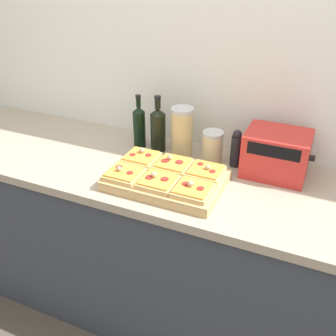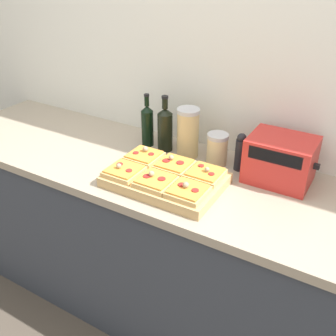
{
  "view_description": "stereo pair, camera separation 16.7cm",
  "coord_description": "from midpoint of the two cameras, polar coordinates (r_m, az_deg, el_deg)",
  "views": [
    {
      "loc": [
        0.58,
        -1.09,
        1.79
      ],
      "look_at": [
        -0.0,
        0.24,
        0.96
      ],
      "focal_mm": 42.0,
      "sensor_mm": 36.0,
      "label": 1
    },
    {
      "loc": [
        0.73,
        -1.01,
        1.79
      ],
      "look_at": [
        -0.0,
        0.24,
        0.96
      ],
      "focal_mm": 42.0,
      "sensor_mm": 36.0,
      "label": 2
    }
  ],
  "objects": [
    {
      "name": "pizza_slice_back_right",
      "position": [
        1.65,
        2.64,
        -0.59
      ],
      "size": [
        0.14,
        0.14,
        0.05
      ],
      "color": "tan",
      "rests_on": "cutting_board"
    },
    {
      "name": "toaster_oven",
      "position": [
        1.75,
        12.84,
        1.97
      ],
      "size": [
        0.3,
        0.21,
        0.2
      ],
      "color": "red",
      "rests_on": "kitchen_counter"
    },
    {
      "name": "pizza_slice_front_center",
      "position": [
        1.59,
        -4.58,
        -2.01
      ],
      "size": [
        0.14,
        0.14,
        0.05
      ],
      "color": "tan",
      "rests_on": "cutting_board"
    },
    {
      "name": "wall_back",
      "position": [
        1.92,
        3.01,
        13.4
      ],
      "size": [
        6.0,
        0.06,
        2.5
      ],
      "color": "silver",
      "rests_on": "ground_plane"
    },
    {
      "name": "olive_oil_bottle",
      "position": [
        1.96,
        -6.65,
        6.03
      ],
      "size": [
        0.06,
        0.06,
        0.27
      ],
      "color": "black",
      "rests_on": "kitchen_counter"
    },
    {
      "name": "wine_bottle",
      "position": [
        1.91,
        -3.97,
        5.66
      ],
      "size": [
        0.07,
        0.07,
        0.28
      ],
      "color": "black",
      "rests_on": "kitchen_counter"
    },
    {
      "name": "pepper_mill",
      "position": [
        1.79,
        7.24,
        2.76
      ],
      "size": [
        0.05,
        0.05,
        0.18
      ],
      "color": "black",
      "rests_on": "kitchen_counter"
    },
    {
      "name": "kitchen_counter",
      "position": [
        2.02,
        -1.33,
        -11.69
      ],
      "size": [
        2.63,
        0.67,
        0.9
      ],
      "color": "#333842",
      "rests_on": "ground_plane"
    },
    {
      "name": "grain_jar_short",
      "position": [
        1.82,
        3.87,
        3.07
      ],
      "size": [
        0.1,
        0.1,
        0.15
      ],
      "color": "beige",
      "rests_on": "kitchen_counter"
    },
    {
      "name": "pizza_slice_front_left",
      "position": [
        1.66,
        -9.27,
        -0.87
      ],
      "size": [
        0.14,
        0.14,
        0.05
      ],
      "color": "tan",
      "rests_on": "cutting_board"
    },
    {
      "name": "pizza_slice_back_center",
      "position": [
        1.71,
        -2.16,
        0.48
      ],
      "size": [
        0.14,
        0.14,
        0.05
      ],
      "color": "tan",
      "rests_on": "cutting_board"
    },
    {
      "name": "pizza_slice_back_left",
      "position": [
        1.77,
        -6.62,
        1.46
      ],
      "size": [
        0.14,
        0.14,
        0.05
      ],
      "color": "tan",
      "rests_on": "cutting_board"
    },
    {
      "name": "pizza_slice_front_right",
      "position": [
        1.53,
        0.5,
        -3.25
      ],
      "size": [
        0.14,
        0.14,
        0.05
      ],
      "color": "tan",
      "rests_on": "cutting_board"
    },
    {
      "name": "cutting_board",
      "position": [
        1.67,
        -3.28,
        -1.8
      ],
      "size": [
        0.48,
        0.33,
        0.04
      ],
      "primitive_type": "cube",
      "color": "tan",
      "rests_on": "kitchen_counter"
    },
    {
      "name": "grain_jar_tall",
      "position": [
        1.86,
        -0.54,
        5.2
      ],
      "size": [
        0.11,
        0.11,
        0.24
      ],
      "color": "tan",
      "rests_on": "kitchen_counter"
    }
  ]
}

